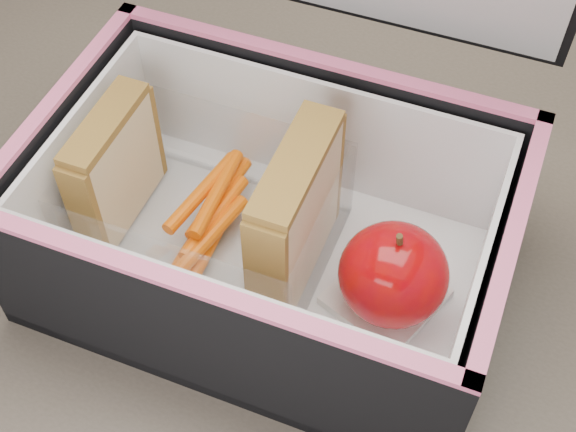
% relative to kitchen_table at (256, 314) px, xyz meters
% --- Properties ---
extents(kitchen_table, '(1.20, 0.80, 0.75)m').
position_rel_kitchen_table_xyz_m(kitchen_table, '(0.00, 0.00, 0.00)').
color(kitchen_table, '#65574C').
rests_on(kitchen_table, ground).
extents(lunch_bag, '(0.33, 0.28, 0.33)m').
position_rel_kitchen_table_xyz_m(lunch_bag, '(0.02, -0.01, 0.16)').
color(lunch_bag, black).
rests_on(lunch_bag, kitchen_table).
extents(plastic_tub, '(0.19, 0.13, 0.08)m').
position_rel_kitchen_table_xyz_m(plastic_tub, '(-0.03, -0.01, 0.14)').
color(plastic_tub, white).
rests_on(plastic_tub, lunch_bag).
extents(sandwich_left, '(0.02, 0.09, 0.10)m').
position_rel_kitchen_table_xyz_m(sandwich_left, '(-0.10, -0.01, 0.16)').
color(sandwich_left, '#D8BA8B').
rests_on(sandwich_left, plastic_tub).
extents(sandwich_right, '(0.03, 0.11, 0.12)m').
position_rel_kitchen_table_xyz_m(sandwich_right, '(0.04, -0.01, 0.17)').
color(sandwich_right, '#D8BA8B').
rests_on(sandwich_right, plastic_tub).
extents(carrot_sticks, '(0.05, 0.13, 0.03)m').
position_rel_kitchen_table_xyz_m(carrot_sticks, '(-0.03, -0.00, 0.12)').
color(carrot_sticks, orange).
rests_on(carrot_sticks, plastic_tub).
extents(paper_napkin, '(0.09, 0.09, 0.01)m').
position_rel_kitchen_table_xyz_m(paper_napkin, '(0.11, -0.01, 0.11)').
color(paper_napkin, white).
rests_on(paper_napkin, lunch_bag).
extents(red_apple, '(0.10, 0.10, 0.08)m').
position_rel_kitchen_table_xyz_m(red_apple, '(0.11, -0.02, 0.15)').
color(red_apple, '#940011').
rests_on(red_apple, paper_napkin).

